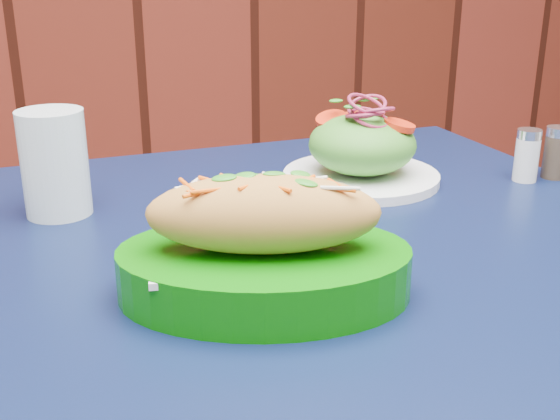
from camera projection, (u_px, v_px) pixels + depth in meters
name	position (u px, v px, depth m)	size (l,w,h in m)	color
cafe_table	(318.00, 311.00, 0.78)	(0.85, 0.85, 0.75)	black
banh_mi_basket	(264.00, 249.00, 0.61)	(0.29, 0.23, 0.12)	#096905
salad_plate	(362.00, 150.00, 0.92)	(0.21, 0.21, 0.11)	white
water_glass	(55.00, 163.00, 0.80)	(0.08, 0.08, 0.12)	silver
salt_shaker	(527.00, 155.00, 0.93)	(0.03, 0.03, 0.07)	white
pepper_shaker	(556.00, 153.00, 0.94)	(0.03, 0.03, 0.07)	#3F3326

